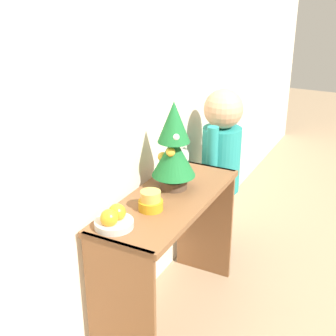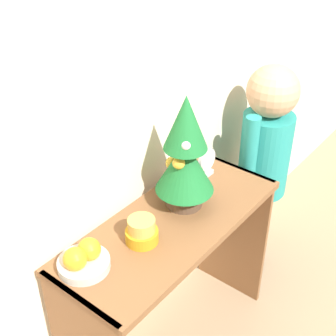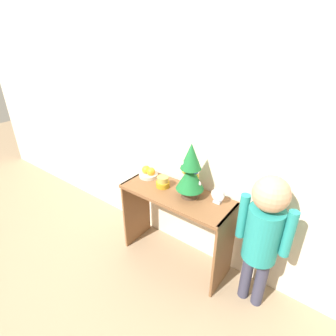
{
  "view_description": "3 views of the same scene",
  "coord_description": "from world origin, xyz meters",
  "px_view_note": "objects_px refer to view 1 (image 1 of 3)",
  "views": [
    {
      "loc": [
        -1.92,
        -0.79,
        1.82
      ],
      "look_at": [
        -0.07,
        0.17,
        0.94
      ],
      "focal_mm": 50.0,
      "sensor_mm": 36.0,
      "label": 1
    },
    {
      "loc": [
        -1.11,
        -0.66,
        1.9
      ],
      "look_at": [
        0.01,
        0.23,
        0.97
      ],
      "focal_mm": 50.0,
      "sensor_mm": 36.0,
      "label": 2
    },
    {
      "loc": [
        1.09,
        -1.36,
        1.97
      ],
      "look_at": [
        -0.07,
        0.17,
        0.98
      ],
      "focal_mm": 28.0,
      "sensor_mm": 36.0,
      "label": 3
    }
  ],
  "objects_px": {
    "mini_tree": "(174,147)",
    "desk_clock": "(184,161)",
    "singing_bowl": "(151,201)",
    "fruit_bowl": "(114,219)",
    "child_figure": "(221,153)"
  },
  "relations": [
    {
      "from": "mini_tree",
      "to": "desk_clock",
      "type": "relative_size",
      "value": 3.65
    },
    {
      "from": "mini_tree",
      "to": "singing_bowl",
      "type": "xyz_separation_m",
      "value": [
        -0.27,
        -0.01,
        -0.19
      ]
    },
    {
      "from": "fruit_bowl",
      "to": "singing_bowl",
      "type": "height_order",
      "value": "fruit_bowl"
    },
    {
      "from": "fruit_bowl",
      "to": "child_figure",
      "type": "height_order",
      "value": "child_figure"
    },
    {
      "from": "fruit_bowl",
      "to": "singing_bowl",
      "type": "xyz_separation_m",
      "value": [
        0.23,
        -0.07,
        0.01
      ]
    },
    {
      "from": "desk_clock",
      "to": "child_figure",
      "type": "relative_size",
      "value": 0.11
    },
    {
      "from": "mini_tree",
      "to": "desk_clock",
      "type": "bearing_deg",
      "value": 12.53
    },
    {
      "from": "desk_clock",
      "to": "child_figure",
      "type": "bearing_deg",
      "value": -10.68
    },
    {
      "from": "desk_clock",
      "to": "singing_bowl",
      "type": "bearing_deg",
      "value": -172.62
    },
    {
      "from": "fruit_bowl",
      "to": "child_figure",
      "type": "distance_m",
      "value": 1.14
    },
    {
      "from": "fruit_bowl",
      "to": "child_figure",
      "type": "xyz_separation_m",
      "value": [
        1.14,
        -0.08,
        -0.06
      ]
    },
    {
      "from": "singing_bowl",
      "to": "desk_clock",
      "type": "relative_size",
      "value": 0.93
    },
    {
      "from": "singing_bowl",
      "to": "child_figure",
      "type": "distance_m",
      "value": 0.92
    },
    {
      "from": "child_figure",
      "to": "fruit_bowl",
      "type": "bearing_deg",
      "value": 176.09
    },
    {
      "from": "singing_bowl",
      "to": "desk_clock",
      "type": "distance_m",
      "value": 0.51
    }
  ]
}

